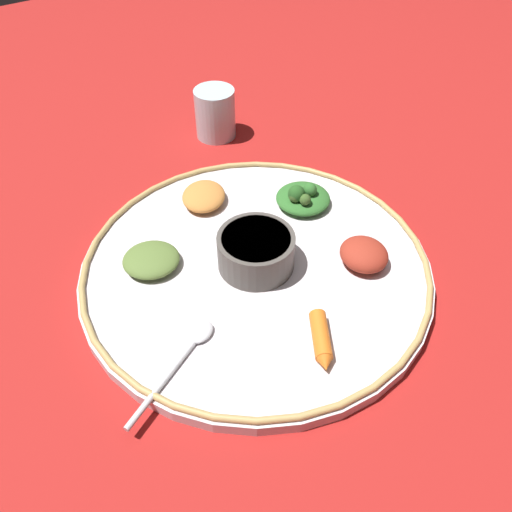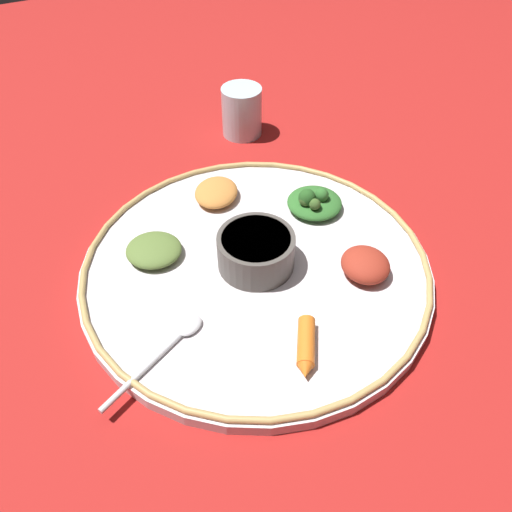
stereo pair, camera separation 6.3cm
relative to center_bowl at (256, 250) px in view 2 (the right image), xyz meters
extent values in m
plane|color=maroon|center=(0.00, 0.00, -0.04)|extent=(2.40, 2.40, 0.00)
cylinder|color=silver|center=(0.00, 0.00, -0.03)|extent=(0.46, 0.46, 0.02)
torus|color=tan|center=(0.00, 0.00, -0.02)|extent=(0.45, 0.45, 0.01)
cylinder|color=#4C4742|center=(0.00, 0.00, 0.00)|extent=(0.10, 0.10, 0.05)
cylinder|color=maroon|center=(0.00, 0.00, 0.02)|extent=(0.09, 0.09, 0.01)
ellipsoid|color=silver|center=(0.06, -0.12, -0.02)|extent=(0.04, 0.04, 0.01)
cylinder|color=silver|center=(0.09, -0.18, -0.02)|extent=(0.06, 0.11, 0.01)
ellipsoid|color=#2D6628|center=(-0.06, 0.13, -0.01)|extent=(0.10, 0.10, 0.02)
sphere|color=#385623|center=(-0.05, 0.11, 0.00)|extent=(0.02, 0.02, 0.02)
sphere|color=#23511E|center=(-0.06, 0.11, 0.00)|extent=(0.02, 0.02, 0.02)
sphere|color=#385623|center=(-0.06, 0.11, 0.00)|extent=(0.02, 0.02, 0.02)
sphere|color=#2D6628|center=(-0.06, 0.13, 0.00)|extent=(0.02, 0.02, 0.02)
cylinder|color=orange|center=(0.14, -0.01, -0.02)|extent=(0.06, 0.05, 0.02)
cone|color=orange|center=(0.17, -0.03, -0.02)|extent=(0.02, 0.02, 0.02)
ellipsoid|color=#C67A38|center=(-0.15, 0.01, -0.01)|extent=(0.10, 0.09, 0.02)
ellipsoid|color=#567033|center=(-0.07, -0.11, -0.02)|extent=(0.10, 0.10, 0.02)
ellipsoid|color=maroon|center=(0.08, 0.12, -0.01)|extent=(0.07, 0.06, 0.03)
cylinder|color=silver|center=(-0.32, 0.13, 0.00)|extent=(0.07, 0.07, 0.09)
cylinder|color=tan|center=(-0.32, 0.13, -0.03)|extent=(0.06, 0.06, 0.02)
camera|label=1|loc=(0.39, -0.26, 0.46)|focal=36.07mm
camera|label=2|loc=(0.42, -0.21, 0.46)|focal=36.07mm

